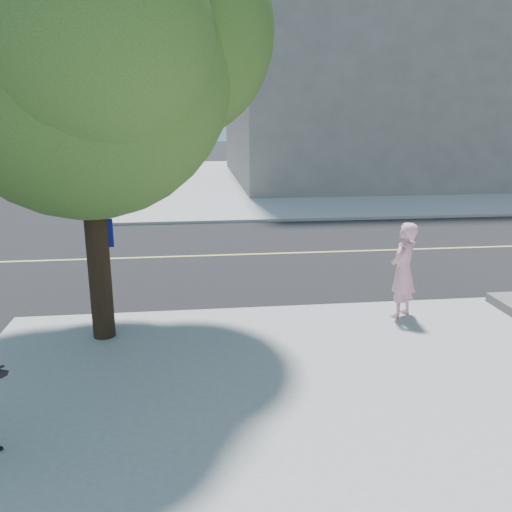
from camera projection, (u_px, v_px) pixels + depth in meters
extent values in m
plane|color=black|center=(69.00, 321.00, 10.12)|extent=(140.00, 140.00, 0.00)
cube|color=black|center=(106.00, 259.00, 14.43)|extent=(140.00, 9.00, 0.01)
cube|color=#969696|center=(374.00, 178.00, 32.25)|extent=(29.00, 25.00, 0.12)
cube|color=slate|center=(386.00, 57.00, 30.94)|extent=(18.00, 16.00, 14.00)
imported|color=#FCA8BE|center=(403.00, 270.00, 9.83)|extent=(0.79, 0.76, 1.82)
cylinder|color=black|center=(96.00, 230.00, 8.65)|extent=(0.38, 0.38, 3.78)
sphere|color=#456C27|center=(83.00, 69.00, 8.00)|extent=(4.62, 4.62, 4.62)
sphere|color=#456C27|center=(166.00, 32.00, 8.58)|extent=(3.57, 3.57, 3.57)
sphere|color=#456C27|center=(22.00, 18.00, 8.46)|extent=(3.36, 3.36, 3.36)
sphere|color=#456C27|center=(97.00, 36.00, 6.86)|extent=(3.15, 3.15, 3.15)
cylinder|color=black|center=(98.00, 233.00, 8.73)|extent=(0.10, 0.10, 3.65)
cylinder|color=black|center=(16.00, 132.00, 8.17)|extent=(2.26, 0.09, 0.09)
cube|color=white|center=(99.00, 207.00, 8.60)|extent=(0.48, 0.04, 0.17)
cube|color=navy|center=(101.00, 233.00, 8.72)|extent=(0.39, 0.04, 0.48)
imported|color=black|center=(93.00, 165.00, 8.44)|extent=(0.14, 0.17, 0.87)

